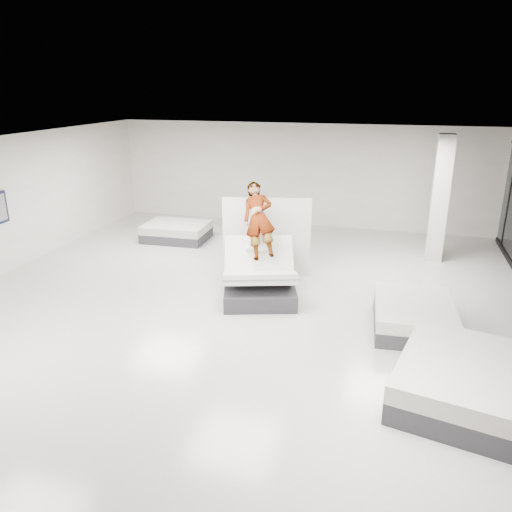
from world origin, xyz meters
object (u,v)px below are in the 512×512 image
at_px(hero_bed, 259,278).
at_px(flat_bed_right_far, 413,316).
at_px(column, 440,199).
at_px(flat_bed_right_near, 460,381).
at_px(divider_panel, 267,237).
at_px(remote, 270,249).
at_px(flat_bed_left_far, 177,232).
at_px(person, 259,234).

height_order(hero_bed, flat_bed_right_far, hero_bed).
xyz_separation_m(hero_bed, column, (3.73, 3.48, 1.21)).
relative_size(flat_bed_right_far, column, 0.61).
bearing_deg(flat_bed_right_near, divider_panel, 133.86).
bearing_deg(hero_bed, remote, 11.70).
bearing_deg(hero_bed, flat_bed_left_far, 136.13).
relative_size(person, divider_panel, 0.86).
distance_m(flat_bed_right_near, flat_bed_left_far, 9.44).
distance_m(person, remote, 0.47).
bearing_deg(remote, person, 122.15).
distance_m(hero_bed, remote, 0.70).
height_order(divider_panel, flat_bed_right_far, divider_panel).
height_order(remote, flat_bed_left_far, remote).
height_order(hero_bed, divider_panel, divider_panel).
height_order(person, remote, person).
bearing_deg(remote, divider_panel, 90.14).
xyz_separation_m(flat_bed_right_far, column, (0.56, 4.17, 1.34)).
distance_m(person, column, 4.98).
xyz_separation_m(remote, column, (3.51, 3.43, 0.54)).
xyz_separation_m(hero_bed, remote, (0.22, 0.04, 0.67)).
bearing_deg(remote, column, 26.86).
height_order(hero_bed, column, column).
relative_size(divider_panel, flat_bed_right_near, 0.82).
relative_size(divider_panel, flat_bed_left_far, 1.12).
relative_size(hero_bed, remote, 16.56).
height_order(person, column, column).
distance_m(hero_bed, divider_panel, 1.38).
bearing_deg(flat_bed_right_far, flat_bed_left_far, 148.84).
xyz_separation_m(person, remote, (0.31, -0.27, -0.22)).
height_order(flat_bed_right_near, flat_bed_left_far, flat_bed_right_near).
relative_size(person, remote, 12.66).
bearing_deg(remote, flat_bed_right_near, -56.51).
xyz_separation_m(remote, divider_panel, (-0.39, 1.22, -0.13)).
bearing_deg(flat_bed_left_far, person, -41.84).
bearing_deg(divider_panel, remote, -83.99).
xyz_separation_m(person, flat_bed_right_far, (3.26, -1.01, -1.03)).
xyz_separation_m(hero_bed, flat_bed_right_near, (3.77, -2.84, -0.09)).
distance_m(remote, divider_panel, 1.28).
relative_size(person, flat_bed_left_far, 0.96).
bearing_deg(column, flat_bed_left_far, -178.42).
xyz_separation_m(divider_panel, flat_bed_left_far, (-3.24, 2.02, -0.69)).
distance_m(person, flat_bed_right_far, 3.57).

